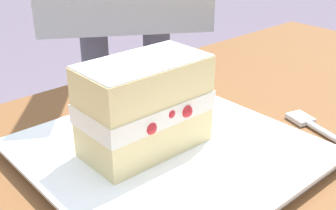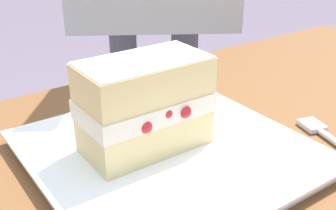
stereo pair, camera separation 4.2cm
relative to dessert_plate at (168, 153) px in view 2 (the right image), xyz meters
name	(u,v)px [view 2 (the right image)]	position (x,y,z in m)	size (l,w,h in m)	color
dessert_plate	(168,153)	(0.00, 0.00, 0.00)	(0.27, 0.27, 0.02)	white
cake_slice	(145,105)	(0.02, -0.01, 0.06)	(0.13, 0.08, 0.10)	#EAD18C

